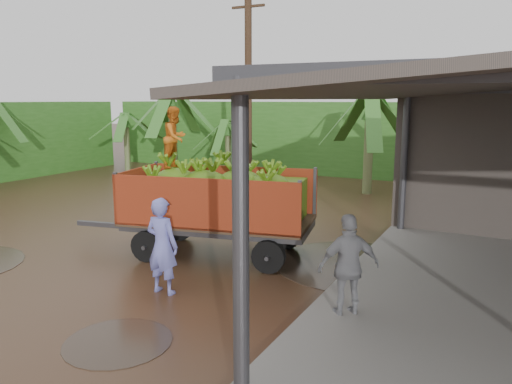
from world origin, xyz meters
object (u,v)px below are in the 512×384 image
banana_trailer (218,201)px  man_grey (349,267)px  utility_pole (248,101)px  man_blue (162,246)px

banana_trailer → man_grey: 4.38m
banana_trailer → utility_pole: (-1.93, 5.12, 2.35)m
man_blue → utility_pole: (-2.26, 7.70, 2.74)m
banana_trailer → man_blue: banana_trailer is taller
banana_trailer → utility_pole: 5.96m
man_grey → utility_pole: utility_pole is taller
utility_pole → man_grey: bearing=-50.8°
utility_pole → man_blue: bearing=-73.7°
man_blue → man_grey: man_blue is taller
man_blue → man_grey: 3.59m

